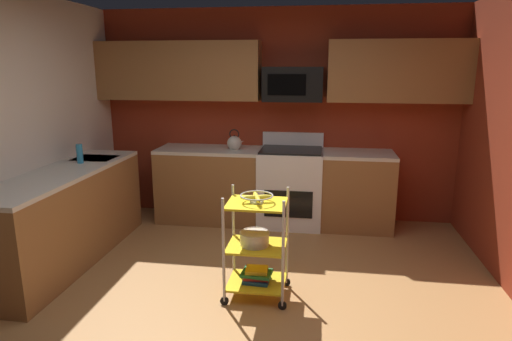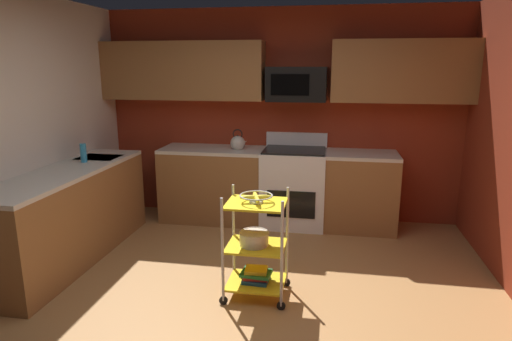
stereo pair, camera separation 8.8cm
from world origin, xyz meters
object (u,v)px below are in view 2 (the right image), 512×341
(rolling_cart, at_px, (256,246))
(fruit_bowl, at_px, (256,197))
(microwave, at_px, (297,84))
(oven_range, at_px, (294,186))
(kettle, at_px, (238,143))
(mixing_bowl_large, at_px, (254,238))
(dish_soap_bottle, at_px, (83,153))
(book_stack, at_px, (256,275))

(rolling_cart, xyz_separation_m, fruit_bowl, (-0.00, -0.00, 0.42))
(microwave, distance_m, rolling_cart, 2.29)
(oven_range, bearing_deg, kettle, -179.68)
(kettle, bearing_deg, rolling_cart, -73.15)
(fruit_bowl, bearing_deg, kettle, 106.85)
(microwave, bearing_deg, mixing_bowl_large, -94.88)
(mixing_bowl_large, relative_size, dish_soap_bottle, 1.26)
(oven_range, xyz_separation_m, fruit_bowl, (-0.15, -1.81, 0.40))
(book_stack, bearing_deg, fruit_bowl, -90.00)
(microwave, height_order, mixing_bowl_large, microwave)
(rolling_cart, bearing_deg, kettle, 106.85)
(microwave, distance_m, dish_soap_bottle, 2.51)
(fruit_bowl, height_order, mixing_bowl_large, fruit_bowl)
(oven_range, xyz_separation_m, dish_soap_bottle, (-2.13, -1.02, 0.54))
(oven_range, bearing_deg, book_stack, -94.61)
(microwave, relative_size, rolling_cart, 0.77)
(book_stack, relative_size, dish_soap_bottle, 1.33)
(fruit_bowl, distance_m, kettle, 1.89)
(oven_range, height_order, rolling_cart, oven_range)
(rolling_cart, bearing_deg, oven_range, 85.39)
(oven_range, distance_m, kettle, 0.87)
(book_stack, bearing_deg, mixing_bowl_large, 180.00)
(rolling_cart, bearing_deg, book_stack, -126.87)
(rolling_cart, height_order, kettle, kettle)
(microwave, xyz_separation_m, fruit_bowl, (-0.15, -1.92, -0.82))
(rolling_cart, distance_m, fruit_bowl, 0.42)
(fruit_bowl, distance_m, mixing_bowl_large, 0.36)
(rolling_cart, bearing_deg, fruit_bowl, -110.56)
(oven_range, bearing_deg, dish_soap_bottle, -154.33)
(fruit_bowl, height_order, dish_soap_bottle, dish_soap_bottle)
(mixing_bowl_large, xyz_separation_m, dish_soap_bottle, (-1.97, 0.79, 0.50))
(mixing_bowl_large, xyz_separation_m, book_stack, (0.02, 0.00, -0.33))
(mixing_bowl_large, height_order, book_stack, mixing_bowl_large)
(fruit_bowl, xyz_separation_m, dish_soap_bottle, (-1.99, 0.79, 0.14))
(oven_range, xyz_separation_m, mixing_bowl_large, (-0.16, -1.81, 0.04))
(dish_soap_bottle, bearing_deg, fruit_bowl, -21.60)
(mixing_bowl_large, height_order, dish_soap_bottle, dish_soap_bottle)
(rolling_cart, height_order, book_stack, rolling_cart)
(fruit_bowl, distance_m, book_stack, 0.69)
(oven_range, distance_m, fruit_bowl, 1.86)
(dish_soap_bottle, bearing_deg, oven_range, 25.67)
(microwave, relative_size, book_stack, 2.63)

